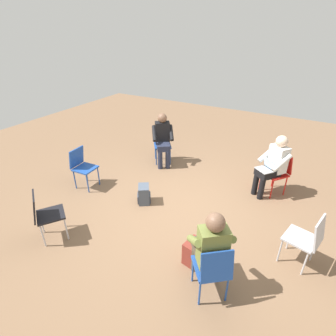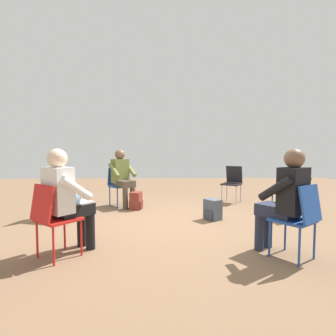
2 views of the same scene
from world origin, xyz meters
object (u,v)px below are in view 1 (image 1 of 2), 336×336
at_px(chair_northeast, 162,142).
at_px(backpack_near_laptop_user, 193,253).
at_px(chair_northwest, 45,213).
at_px(person_in_olive, 210,246).
at_px(chair_southeast, 278,170).
at_px(chair_north, 82,165).
at_px(backpack_by_empty_chair, 144,195).
at_px(chair_southwest, 213,268).
at_px(chair_south, 307,238).
at_px(person_in_black, 163,137).
at_px(person_with_laptop, 273,163).

xyz_separation_m(chair_northeast, backpack_near_laptop_user, (-2.59, -2.04, -0.34)).
bearing_deg(chair_northwest, person_in_olive, 43.43).
height_order(chair_southeast, chair_northwest, same).
bearing_deg(chair_north, backpack_by_empty_chair, 91.79).
relative_size(chair_southwest, backpack_near_laptop_user, 2.36).
bearing_deg(chair_northeast, chair_southwest, 93.94).
bearing_deg(chair_northwest, chair_south, 55.50).
distance_m(chair_northeast, chair_north, 2.03).
bearing_deg(person_in_black, chair_northeast, -90.00).
height_order(chair_southeast, person_with_laptop, person_with_laptop).
bearing_deg(chair_north, chair_northwest, 21.84).
height_order(chair_southwest, person_in_black, person_in_black).
xyz_separation_m(chair_south, person_with_laptop, (1.64, 0.76, 0.20)).
distance_m(chair_north, person_in_black, 1.96).
height_order(chair_northeast, backpack_by_empty_chair, chair_northeast).
relative_size(chair_northeast, person_in_black, 0.69).
relative_size(person_in_olive, backpack_near_laptop_user, 3.44).
distance_m(chair_northeast, chair_southwest, 3.87).
height_order(chair_south, person_in_black, person_in_black).
relative_size(chair_northeast, backpack_near_laptop_user, 2.36).
height_order(person_with_laptop, backpack_by_empty_chair, person_with_laptop).
height_order(person_in_black, backpack_by_empty_chair, person_in_black).
distance_m(chair_southeast, chair_north, 3.96).
height_order(chair_north, person_in_olive, person_in_olive).
relative_size(chair_southeast, person_in_black, 0.69).
bearing_deg(chair_southeast, person_with_laptop, 90.00).
relative_size(chair_southwest, person_in_black, 0.69).
bearing_deg(person_in_black, chair_southwest, 94.11).
height_order(chair_northwest, person_in_olive, person_in_olive).
relative_size(chair_south, backpack_near_laptop_user, 2.36).
bearing_deg(chair_south, backpack_near_laptop_user, 132.00).
xyz_separation_m(chair_southeast, person_in_black, (-0.03, 2.63, 0.20)).
distance_m(chair_southeast, chair_northeast, 2.73).
distance_m(chair_north, backpack_by_empty_chair, 1.48).
bearing_deg(chair_north, backpack_near_laptop_user, 72.39).
relative_size(chair_northwest, backpack_near_laptop_user, 2.36).
xyz_separation_m(chair_south, chair_north, (0.03, 4.21, 0.00)).
height_order(chair_southwest, backpack_by_empty_chair, chair_southwest).
relative_size(person_with_laptop, backpack_near_laptop_user, 3.44).
relative_size(chair_north, backpack_by_empty_chair, 2.36).
bearing_deg(backpack_by_empty_chair, chair_northeast, 19.41).
height_order(chair_south, chair_northwest, same).
bearing_deg(backpack_by_empty_chair, chair_south, -93.10).
height_order(chair_southwest, person_in_olive, person_in_olive).
bearing_deg(chair_southwest, chair_north, 122.37).
height_order(chair_north, person_with_laptop, person_with_laptop).
distance_m(chair_southwest, backpack_near_laptop_user, 0.67).
bearing_deg(person_in_black, backpack_near_laptop_user, 92.83).
relative_size(chair_northeast, person_with_laptop, 0.69).
relative_size(chair_north, chair_northwest, 1.00).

